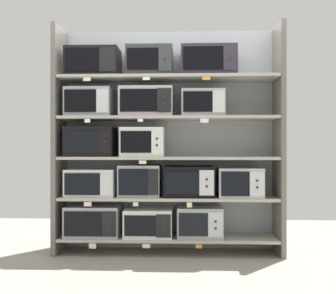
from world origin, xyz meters
name	(u,v)px	position (x,y,z in m)	size (l,w,h in m)	color
ground	(163,285)	(0.00, -1.00, -0.01)	(6.26, 6.00, 0.02)	gray
back_panel	(169,140)	(0.00, 0.23, 1.20)	(2.46, 0.04, 2.39)	#9EA3A8
upright_left	(59,139)	(-1.16, 0.00, 1.20)	(0.05, 0.43, 2.39)	#68645B
upright_right	(279,139)	(1.16, 0.00, 1.20)	(0.05, 0.43, 2.39)	#68645B
shelf_0	(168,237)	(0.00, 0.00, 0.16)	(2.26, 0.43, 0.03)	#ADA899
microwave_0	(94,220)	(-0.79, 0.00, 0.33)	(0.56, 0.41, 0.32)	#9F9AA3
microwave_1	(149,222)	(-0.20, 0.00, 0.32)	(0.50, 0.41, 0.29)	silver
microwave_2	(200,222)	(0.33, 0.00, 0.33)	(0.47, 0.37, 0.31)	#9AA5A4
price_tag_0	(92,246)	(-0.75, -0.22, 0.11)	(0.07, 0.00, 0.05)	white
price_tag_1	(146,246)	(-0.21, -0.22, 0.12)	(0.08, 0.00, 0.04)	white
price_tag_2	(199,246)	(0.32, -0.22, 0.12)	(0.06, 0.00, 0.04)	orange
shelf_1	(168,198)	(0.00, 0.00, 0.58)	(2.26, 0.43, 0.03)	#ADA899
microwave_3	(92,183)	(-0.81, 0.00, 0.74)	(0.52, 0.37, 0.28)	silver
microwave_4	(140,181)	(-0.30, 0.00, 0.76)	(0.43, 0.37, 0.33)	#99A3A4
microwave_5	(189,181)	(0.22, 0.00, 0.75)	(0.52, 0.38, 0.32)	black
microwave_6	(239,182)	(0.75, 0.00, 0.74)	(0.46, 0.42, 0.30)	#B8B2B5
price_tag_3	(88,204)	(-0.80, -0.22, 0.54)	(0.08, 0.00, 0.04)	beige
price_tag_4	(136,204)	(-0.32, -0.22, 0.54)	(0.05, 0.00, 0.04)	beige
price_tag_5	(189,205)	(0.22, -0.22, 0.53)	(0.05, 0.00, 0.05)	beige
shelf_2	(168,158)	(0.00, 0.00, 1.00)	(2.26, 0.43, 0.03)	#ADA899
microwave_7	(91,142)	(-0.82, 0.00, 1.17)	(0.51, 0.41, 0.31)	black
microwave_8	(143,142)	(-0.26, 0.00, 1.16)	(0.45, 0.41, 0.30)	silver
price_tag_6	(143,162)	(-0.25, -0.22, 0.96)	(0.07, 0.00, 0.03)	beige
shelf_3	(168,118)	(0.00, 0.00, 1.42)	(2.26, 0.43, 0.03)	#ADA899
microwave_9	(90,103)	(-0.83, 0.00, 1.58)	(0.48, 0.37, 0.30)	#98A2AB
microwave_10	(147,102)	(-0.22, 0.00, 1.58)	(0.55, 0.41, 0.30)	#BCB1B5
microwave_11	(203,104)	(0.36, 0.00, 1.57)	(0.44, 0.40, 0.27)	#A1A8AA
price_tag_7	(87,121)	(-0.81, -0.22, 1.38)	(0.06, 0.00, 0.04)	white
price_tag_8	(140,120)	(-0.27, -0.22, 1.38)	(0.06, 0.00, 0.03)	white
price_tag_9	(204,121)	(0.37, -0.22, 1.38)	(0.08, 0.00, 0.04)	white
shelf_4	(168,78)	(0.00, 0.00, 1.84)	(2.26, 0.43, 0.03)	#ADA899
microwave_12	(93,63)	(-0.79, 0.00, 2.00)	(0.55, 0.36, 0.30)	black
microwave_13	(150,62)	(-0.19, 0.00, 2.01)	(0.48, 0.38, 0.31)	#303335
microwave_14	(208,62)	(0.42, 0.00, 2.00)	(0.57, 0.43, 0.30)	#2C2632
price_tag_10	(87,79)	(-0.81, -0.22, 1.80)	(0.08, 0.00, 0.04)	beige
price_tag_11	(146,78)	(-0.21, -0.22, 1.80)	(0.07, 0.00, 0.03)	white
price_tag_12	(206,78)	(0.39, -0.22, 1.80)	(0.08, 0.00, 0.03)	orange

